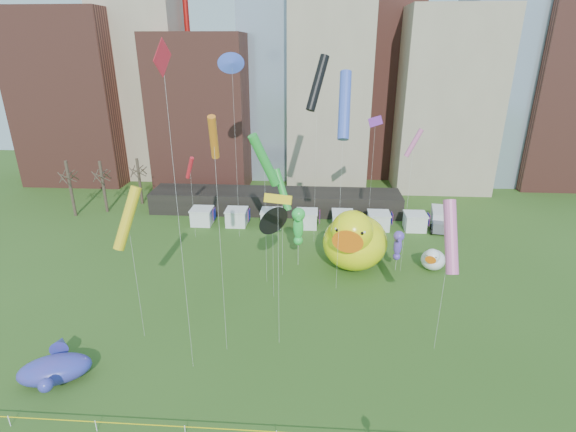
# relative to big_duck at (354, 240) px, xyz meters

# --- Properties ---
(skyline) EXTENTS (101.00, 23.00, 68.00)m
(skyline) POSITION_rel_big_duck_xyz_m (-4.39, 36.89, 17.90)
(skyline) COLOR brown
(skyline) RESTS_ON ground
(pavilion) EXTENTS (38.00, 6.00, 3.20)m
(pavilion) POSITION_rel_big_duck_xyz_m (-10.64, 17.83, -1.94)
(pavilion) COLOR black
(pavilion) RESTS_ON ground
(vendor_tents) EXTENTS (33.24, 2.80, 2.40)m
(vendor_tents) POSITION_rel_big_duck_xyz_m (-5.62, 11.83, -2.44)
(vendor_tents) COLOR white
(vendor_tents) RESTS_ON ground
(bare_trees) EXTENTS (8.44, 6.44, 8.50)m
(bare_trees) POSITION_rel_big_duck_xyz_m (-36.80, 16.37, 0.47)
(bare_trees) COLOR #382B21
(bare_trees) RESTS_ON ground
(big_duck) EXTENTS (9.18, 10.84, 7.72)m
(big_duck) POSITION_rel_big_duck_xyz_m (0.00, 0.00, 0.00)
(big_duck) COLOR #FEFF0D
(big_duck) RESTS_ON ground
(small_duck) EXTENTS (3.77, 4.10, 2.86)m
(small_duck) POSITION_rel_big_duck_xyz_m (9.01, 0.18, -2.23)
(small_duck) COLOR white
(small_duck) RESTS_ON ground
(seahorse_green) EXTENTS (1.61, 1.97, 7.16)m
(seahorse_green) POSITION_rel_big_duck_xyz_m (-6.35, 0.18, 1.74)
(seahorse_green) COLOR silver
(seahorse_green) RESTS_ON ground
(seahorse_purple) EXTENTS (1.25, 1.54, 4.90)m
(seahorse_purple) POSITION_rel_big_duck_xyz_m (4.82, -0.36, -0.12)
(seahorse_purple) COLOR silver
(seahorse_purple) RESTS_ON ground
(whale_inflatable) EXTENTS (5.91, 6.60, 2.32)m
(whale_inflatable) POSITION_rel_big_duck_xyz_m (-23.99, -19.62, -2.48)
(whale_inflatable) COLOR #473695
(whale_inflatable) RESTS_ON ground
(box_truck) EXTENTS (3.26, 6.24, 2.52)m
(box_truck) POSITION_rel_big_duck_xyz_m (13.00, 12.89, -2.25)
(box_truck) COLOR silver
(box_truck) RESTS_ON ground
(kite_0) EXTENTS (1.71, 1.52, 11.03)m
(kite_0) POSITION_rel_big_duck_xyz_m (-20.50, 7.47, 5.96)
(kite_0) COLOR silver
(kite_0) RESTS_ON ground
(kite_1) EXTENTS (1.27, 3.33, 13.11)m
(kite_1) POSITION_rel_big_duck_xyz_m (5.86, -14.03, 6.80)
(kite_1) COLOR silver
(kite_1) RESTS_ON ground
(kite_2) EXTENTS (2.99, 3.65, 23.09)m
(kite_2) POSITION_rel_big_duck_xyz_m (-4.58, 6.82, 16.40)
(kite_2) COLOR silver
(kite_2) RESTS_ON ground
(kite_3) EXTENTS (2.36, 2.28, 12.16)m
(kite_3) POSITION_rel_big_duck_xyz_m (-7.97, -2.23, 6.45)
(kite_3) COLOR silver
(kite_3) RESTS_ON ground
(kite_4) EXTENTS (2.57, 2.83, 13.73)m
(kite_4) POSITION_rel_big_duck_xyz_m (-19.30, -14.01, 7.65)
(kite_4) COLOR silver
(kite_4) RESTS_ON ground
(kite_5) EXTENTS (2.00, 1.78, 23.24)m
(kite_5) POSITION_rel_big_duck_xyz_m (-14.54, 7.64, 18.47)
(kite_5) COLOR silver
(kite_5) RESTS_ON ground
(kite_6) EXTENTS (0.86, 2.01, 19.61)m
(kite_6) POSITION_rel_big_duck_xyz_m (-11.67, -15.29, 14.37)
(kite_6) COLOR silver
(kite_6) RESTS_ON ground
(kite_7) EXTENTS (2.25, 3.18, 15.80)m
(kite_7) POSITION_rel_big_duck_xyz_m (2.65, 9.51, 11.66)
(kite_7) COLOR silver
(kite_7) RESTS_ON ground
(kite_8) EXTENTS (0.41, 2.27, 24.36)m
(kite_8) POSITION_rel_big_duck_xyz_m (-13.93, -17.61, 18.85)
(kite_8) COLOR silver
(kite_8) RESTS_ON ground
(kite_9) EXTENTS (1.78, 0.61, 16.20)m
(kite_9) POSITION_rel_big_duck_xyz_m (5.36, -0.41, 11.13)
(kite_9) COLOR silver
(kite_9) RESTS_ON ground
(kite_10) EXTENTS (1.86, 2.23, 9.72)m
(kite_10) POSITION_rel_big_duck_xyz_m (-8.52, -6.84, 4.88)
(kite_10) COLOR silver
(kite_10) RESTS_ON ground
(kite_11) EXTENTS (3.29, 2.41, 16.24)m
(kite_11) POSITION_rel_big_duck_xyz_m (-9.57, -3.84, 9.94)
(kite_11) COLOR silver
(kite_11) RESTS_ON ground
(kite_12) EXTENTS (2.20, 0.89, 13.47)m
(kite_12) POSITION_rel_big_duck_xyz_m (-7.33, -14.14, 9.47)
(kite_12) COLOR silver
(kite_12) RESTS_ON ground
(kite_13) EXTENTS (1.22, 3.62, 21.94)m
(kite_13) POSITION_rel_big_duck_xyz_m (-2.10, -4.78, 15.36)
(kite_13) COLOR silver
(kite_13) RESTS_ON ground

